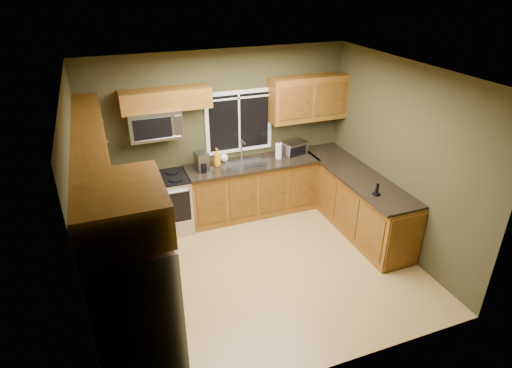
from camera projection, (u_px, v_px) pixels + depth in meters
floor at (261, 268)px, 5.99m from camera, size 4.20×4.20×0.00m
ceiling at (263, 74)px, 4.76m from camera, size 4.20×4.20×0.00m
back_wall at (221, 135)px, 6.88m from camera, size 4.20×0.00×4.20m
front_wall at (335, 265)px, 3.87m from camera, size 4.20×0.00×4.20m
left_wall at (85, 212)px, 4.71m from camera, size 0.00×3.60×3.60m
right_wall at (400, 159)px, 6.04m from camera, size 0.00×3.60×3.60m
window at (239, 122)px, 6.86m from camera, size 1.12×0.03×1.02m
base_cabinets_left at (121, 250)px, 5.61m from camera, size 0.60×2.65×0.90m
countertop_left at (118, 219)px, 5.41m from camera, size 0.65×2.65×0.04m
base_cabinets_back at (252, 189)px, 7.16m from camera, size 2.17×0.60×0.90m
countertop_back at (253, 164)px, 6.93m from camera, size 2.17×0.65×0.04m
base_cabinets_peninsula at (354, 200)px, 6.80m from camera, size 0.60×2.52×0.90m
countertop_peninsula at (356, 174)px, 6.59m from camera, size 0.65×2.50×0.04m
upper_cabinets_left at (91, 152)px, 4.93m from camera, size 0.33×2.65×0.72m
upper_cabinets_back_left at (166, 99)px, 6.14m from camera, size 1.30×0.33×0.30m
upper_cabinets_back_right at (308, 98)px, 6.97m from camera, size 1.30×0.33×0.72m
upper_cabinet_over_fridge at (121, 209)px, 3.43m from camera, size 0.72×0.90×0.38m
refrigerator at (138, 315)px, 3.94m from camera, size 0.74×0.90×1.80m
range at (165, 204)px, 6.67m from camera, size 0.76×0.69×0.94m
microwave at (155, 124)px, 6.21m from camera, size 0.76×0.41×0.42m
sink at (245, 163)px, 6.89m from camera, size 0.60×0.42×0.36m
toaster_oven at (294, 148)px, 7.15m from camera, size 0.44×0.38×0.24m
coffee_maker at (202, 162)px, 6.59m from camera, size 0.21×0.26×0.30m
kettle at (203, 161)px, 6.63m from camera, size 0.18×0.18×0.30m
paper_towel_roll at (278, 151)px, 7.03m from camera, size 0.14×0.14×0.28m
soap_bottle_a at (217, 157)px, 6.75m from camera, size 0.13×0.13×0.29m
soap_bottle_c at (224, 156)px, 6.94m from camera, size 0.16×0.16×0.18m
cordless_phone at (377, 192)px, 5.91m from camera, size 0.09×0.09×0.18m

